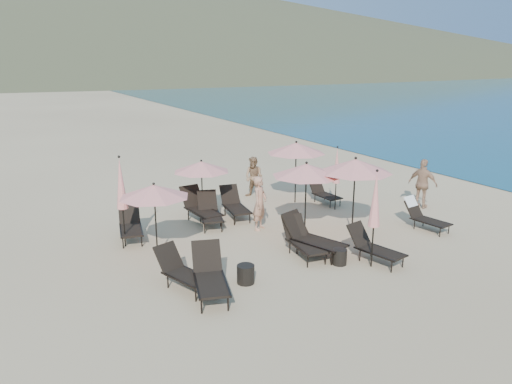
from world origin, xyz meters
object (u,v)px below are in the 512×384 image
lounger_10 (324,192)px  side_table_1 (340,257)px  lounger_6 (130,224)px  lounger_7 (200,207)px  lounger_9 (235,204)px  umbrella_closed_0 (375,200)px  lounger_8 (210,211)px  lounger_3 (312,237)px  lounger_0 (182,271)px  lounger_2 (303,240)px  umbrella_open_3 (201,167)px  umbrella_open_1 (306,170)px  lounger_5 (423,215)px  umbrella_open_0 (154,191)px  beachgoer_c (423,184)px  lounger_1 (210,275)px  beachgoer_b (254,177)px  lounger_4 (374,246)px  umbrella_open_2 (355,166)px  umbrella_open_4 (296,148)px  umbrella_closed_1 (337,166)px  umbrella_closed_2 (121,184)px  beachgoer_a (260,203)px  side_table_0 (246,274)px

lounger_10 → side_table_1: size_ratio=3.50×
lounger_6 → lounger_7: (2.46, 0.54, 0.05)m
lounger_6 → lounger_10: 7.36m
lounger_9 → lounger_10: 3.70m
umbrella_closed_0 → lounger_8: bearing=114.7°
lounger_3 → lounger_0: bearing=165.5°
lounger_7 → lounger_6: bearing=-172.5°
umbrella_closed_0 → lounger_2: bearing=127.4°
umbrella_open_3 → lounger_7: bearing=-131.3°
lounger_8 → umbrella_open_1: (2.28, -2.13, 1.54)m
lounger_6 → lounger_5: bearing=-11.0°
umbrella_open_0 → umbrella_open_1: size_ratio=0.91×
lounger_0 → beachgoer_c: size_ratio=0.97×
lounger_1 → beachgoer_b: (4.79, 6.74, 0.31)m
lounger_3 → lounger_4: 1.68m
lounger_2 → umbrella_open_2: 3.00m
umbrella_open_2 → umbrella_open_4: size_ratio=1.03×
lounger_5 → umbrella_closed_1: (-1.18, 2.99, 1.15)m
umbrella_open_4 → beachgoer_c: (3.63, -2.76, -1.17)m
lounger_3 → umbrella_closed_2: 5.51m
lounger_8 → umbrella_closed_2: size_ratio=0.68×
lounger_2 → lounger_9: lounger_9 is taller
umbrella_closed_2 → beachgoer_a: bearing=-7.6°
lounger_0 → umbrella_closed_2: size_ratio=0.65×
lounger_8 → lounger_10: (4.76, 0.30, -0.07)m
umbrella_open_1 → umbrella_open_4: (1.57, 2.97, 0.07)m
lounger_5 → side_table_0: (-6.76, -0.81, -0.22)m
umbrella_open_4 → beachgoer_b: (-1.03, 1.36, -1.27)m
lounger_2 → umbrella_open_2: (2.37, 0.78, 1.67)m
lounger_0 → umbrella_open_0: bearing=68.6°
lounger_8 → side_table_1: bearing=-53.8°
lounger_3 → umbrella_open_0: 4.47m
lounger_7 → umbrella_closed_1: bearing=-18.2°
lounger_0 → umbrella_open_2: (5.97, 1.09, 1.69)m
lounger_2 → umbrella_open_0: size_ratio=0.85×
umbrella_closed_1 → side_table_1: umbrella_closed_1 is taller
lounger_6 → umbrella_open_3: umbrella_open_3 is taller
beachgoer_a → lounger_3: bearing=-121.1°
lounger_4 → umbrella_open_0: umbrella_open_0 is taller
lounger_0 → side_table_0: bearing=-37.9°
lounger_3 → beachgoer_a: (-0.27, 2.47, 0.36)m
side_table_1 → beachgoer_c: 6.39m
umbrella_closed_0 → beachgoer_a: (-1.13, 3.96, -0.95)m
beachgoer_a → lounger_1: bearing=-170.5°
lounger_0 → beachgoer_c: bearing=-7.2°
umbrella_open_0 → umbrella_open_1: (4.57, -0.50, 0.19)m
lounger_8 → lounger_9: 1.11m
lounger_3 → lounger_9: 3.97m
lounger_1 → umbrella_closed_2: umbrella_closed_2 is taller
lounger_8 → umbrella_open_1: umbrella_open_1 is taller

